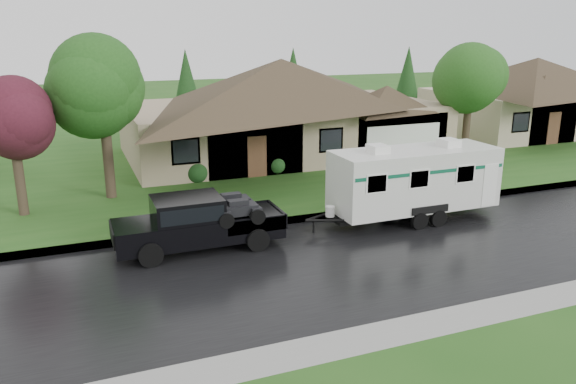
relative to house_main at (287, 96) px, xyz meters
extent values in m
plane|color=#245219|center=(-2.29, -13.84, -3.59)|extent=(140.00, 140.00, 0.00)
cube|color=black|center=(-2.29, -15.84, -3.59)|extent=(140.00, 8.00, 0.01)
cube|color=gray|center=(-2.29, -11.59, -3.52)|extent=(140.00, 0.50, 0.15)
cube|color=#245219|center=(-2.29, 1.16, -3.52)|extent=(140.00, 26.00, 0.15)
cube|color=tan|center=(-0.29, 0.16, -1.94)|extent=(18.00, 10.00, 3.00)
pyramid|color=#382B1E|center=(-0.29, 0.16, 2.16)|extent=(19.44, 10.80, 2.60)
cube|color=tan|center=(5.11, -2.84, -2.09)|extent=(5.76, 4.00, 2.70)
cube|color=tan|center=(19.71, 0.66, -1.94)|extent=(14.00, 9.00, 3.00)
pyramid|color=#382B1E|center=(19.71, 0.66, 1.86)|extent=(15.12, 9.72, 2.30)
cylinder|color=#382B1E|center=(-10.77, -5.87, -1.93)|extent=(0.45, 0.45, 3.03)
sphere|color=#285E1E|center=(-10.77, -5.87, 1.39)|extent=(4.19, 4.19, 4.19)
cylinder|color=#382B1E|center=(-14.28, -7.13, -2.24)|extent=(0.39, 0.39, 2.40)
sphere|color=#4F1826|center=(-14.28, -7.13, 0.39)|extent=(3.32, 3.32, 3.32)
cylinder|color=#382B1E|center=(9.73, -4.38, -2.00)|extent=(0.43, 0.43, 2.88)
sphere|color=#2D6621|center=(9.73, -4.38, 1.15)|extent=(3.97, 3.97, 3.97)
sphere|color=#143814|center=(-6.59, -4.54, -2.94)|extent=(1.00, 1.00, 1.00)
sphere|color=#143814|center=(-2.39, -4.54, -2.94)|extent=(1.00, 1.00, 1.00)
sphere|color=#143814|center=(1.81, -4.54, -2.94)|extent=(1.00, 1.00, 1.00)
sphere|color=#143814|center=(6.01, -4.54, -2.94)|extent=(1.00, 1.00, 1.00)
cube|color=black|center=(-8.41, -13.05, -2.85)|extent=(5.74, 1.91, 0.82)
cube|color=black|center=(-10.51, -13.05, -2.59)|extent=(1.53, 1.86, 0.33)
cube|color=black|center=(-8.79, -13.05, -2.11)|extent=(2.29, 1.80, 0.86)
cube|color=black|center=(-8.79, -13.05, -2.06)|extent=(2.10, 1.84, 0.53)
cube|color=black|center=(-6.59, -13.05, -2.65)|extent=(2.10, 1.82, 0.06)
cylinder|color=black|center=(-10.22, -13.99, -3.19)|extent=(0.80, 0.31, 0.80)
cylinder|color=black|center=(-10.22, -12.12, -3.19)|extent=(0.80, 0.31, 0.80)
cylinder|color=black|center=(-6.59, -13.99, -3.19)|extent=(0.80, 0.31, 0.80)
cylinder|color=black|center=(-6.59, -12.12, -3.19)|extent=(0.80, 0.31, 0.80)
cube|color=silver|center=(0.29, -13.05, -1.89)|extent=(6.69, 2.29, 2.34)
cube|color=black|center=(0.29, -13.05, -3.21)|extent=(7.07, 1.15, 0.13)
cube|color=#0B5237|center=(0.29, -13.05, -1.38)|extent=(6.56, 2.31, 0.13)
cube|color=white|center=(-1.43, -13.05, -0.57)|extent=(0.67, 0.76, 0.31)
cube|color=white|center=(1.82, -13.05, -0.57)|extent=(0.67, 0.76, 0.31)
cylinder|color=black|center=(-0.14, -14.18, -3.26)|extent=(0.67, 0.23, 0.67)
cylinder|color=black|center=(-0.14, -11.92, -3.26)|extent=(0.67, 0.23, 0.67)
cylinder|color=black|center=(0.72, -14.18, -3.26)|extent=(0.67, 0.23, 0.67)
cylinder|color=black|center=(0.72, -11.92, -3.26)|extent=(0.67, 0.23, 0.67)
camera|label=1|loc=(-12.28, -31.20, 3.76)|focal=35.00mm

